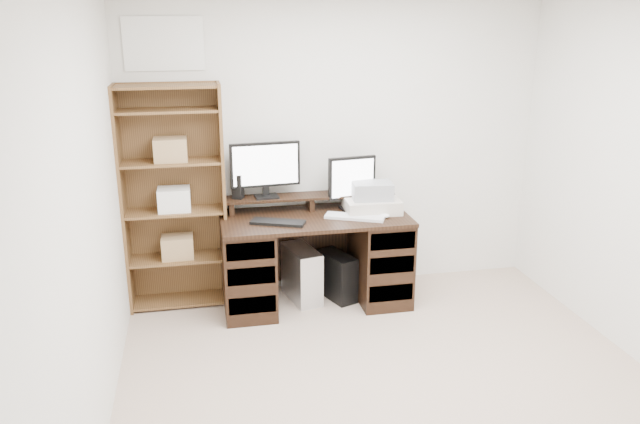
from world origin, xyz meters
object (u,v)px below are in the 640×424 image
object	(u,v)px
bookshelf	(174,196)
desk	(315,258)
printer	(372,205)
tower_silver	(302,274)
monitor_wide	(265,167)
monitor_small	(352,181)
tower_black	(337,276)

from	to	relation	value
bookshelf	desk	bearing A→B (deg)	-11.01
printer	tower_silver	xyz separation A→B (m)	(-0.58, 0.05, -0.58)
monitor_wide	tower_silver	bearing A→B (deg)	-32.56
desk	monitor_wide	xyz separation A→B (m)	(-0.36, 0.22, 0.73)
printer	desk	bearing A→B (deg)	-175.06
monitor_wide	bookshelf	size ratio (longest dim) A/B	0.32
monitor_small	printer	world-z (taller)	monitor_small
monitor_wide	tower_black	size ratio (longest dim) A/B	1.34
desk	monitor_wide	bearing A→B (deg)	149.21
printer	tower_silver	distance (m)	0.82
monitor_small	tower_silver	xyz separation A→B (m)	(-0.44, -0.06, -0.76)
desk	monitor_small	xyz separation A→B (m)	(0.34, 0.13, 0.60)
desk	bookshelf	world-z (taller)	bookshelf
desk	monitor_small	distance (m)	0.70
tower_silver	bookshelf	xyz separation A→B (m)	(-0.99, 0.14, 0.69)
desk	tower_black	xyz separation A→B (m)	(0.20, 0.04, -0.19)
desk	tower_silver	distance (m)	0.21
monitor_wide	tower_black	xyz separation A→B (m)	(0.56, -0.17, -0.93)
printer	bookshelf	size ratio (longest dim) A/B	0.24
desk	monitor_small	world-z (taller)	monitor_small
desk	bookshelf	distance (m)	1.23
printer	tower_black	size ratio (longest dim) A/B	1.04
monitor_small	tower_black	xyz separation A→B (m)	(-0.14, -0.09, -0.80)
desk	tower_black	size ratio (longest dim) A/B	3.55
printer	tower_black	distance (m)	0.67
monitor_small	printer	distance (m)	0.26
monitor_wide	tower_silver	world-z (taller)	monitor_wide
printer	bookshelf	distance (m)	1.59
desk	tower_silver	world-z (taller)	desk
tower_silver	bookshelf	distance (m)	1.22
desk	tower_black	world-z (taller)	desk
tower_black	bookshelf	distance (m)	1.49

